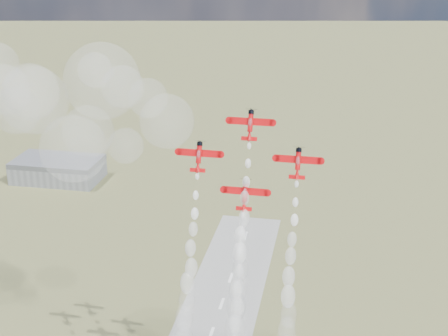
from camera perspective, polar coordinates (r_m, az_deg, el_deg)
name	(u,v)px	position (r m, az deg, el deg)	size (l,w,h in m)	color
hangar	(58,169)	(379.71, -14.94, -0.13)	(50.00, 28.00, 13.00)	gray
plane_lead	(250,124)	(155.49, 2.42, 4.01)	(11.06, 5.30, 7.44)	red
plane_left	(199,156)	(156.95, -2.32, 1.11)	(11.06, 5.30, 7.44)	red
plane_right	(298,163)	(153.47, 6.77, 0.50)	(11.06, 5.30, 7.44)	red
plane_slot	(245,194)	(154.44, 1.93, -2.41)	(11.06, 5.30, 7.44)	red
smoke_trail_lead	(238,288)	(156.14, 1.27, -10.94)	(5.21, 21.67, 44.39)	white
smoke_trail_left	(186,318)	(159.85, -3.53, -13.52)	(5.41, 20.93, 44.19)	white
smoke_trail_right	(286,330)	(156.33, 5.71, -14.49)	(5.21, 21.28, 43.70)	white
drifted_smoke_cloud	(71,106)	(187.21, -13.84, 5.55)	(62.56, 40.75, 40.91)	white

